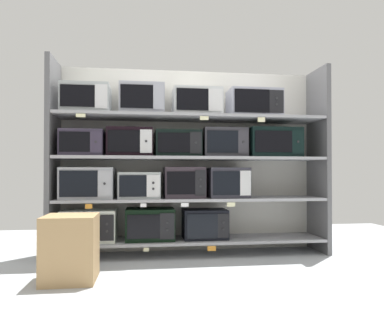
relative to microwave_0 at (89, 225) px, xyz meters
The scene contains 35 objects.
ground 1.50m from the microwave_0, 42.90° to the right, with size 6.81×6.00×0.02m, color #B2B7BC.
back_panel 1.30m from the microwave_0, 14.29° to the left, with size 3.01×0.04×2.04m, color beige.
upright_left 0.78m from the microwave_0, behind, with size 0.05×0.50×2.04m, color #5B5B5E.
upright_right 2.60m from the microwave_0, ahead, with size 0.05×0.50×2.04m, color #5B5B5E.
shelf_0 1.09m from the microwave_0, ahead, with size 2.81×0.50×0.03m, color #99999E.
microwave_0 is the anchor object (origin of this frame).
microwave_1 0.63m from the microwave_0, ahead, with size 0.50×0.39×0.33m.
microwave_2 1.21m from the microwave_0, ahead, with size 0.47×0.35×0.31m.
price_tag_0 0.33m from the microwave_0, 95.42° to the right, with size 0.06×0.00×0.05m, color white.
price_tag_1 0.67m from the microwave_0, 23.09° to the right, with size 0.05×0.00×0.03m, color beige.
price_tag_2 1.28m from the microwave_0, 11.34° to the right, with size 0.09×0.00×0.05m, color orange.
shelf_1 1.10m from the microwave_0, ahead, with size 2.81×0.50×0.03m, color #99999E.
microwave_3 0.44m from the microwave_0, behind, with size 0.53×0.43×0.32m.
microwave_4 0.66m from the microwave_0, ahead, with size 0.43×0.42×0.27m.
microwave_5 1.08m from the microwave_0, ahead, with size 0.42×0.38×0.33m.
microwave_6 1.52m from the microwave_0, ahead, with size 0.42×0.42×0.32m.
price_tag_3 0.33m from the microwave_0, 83.11° to the right, with size 0.07×0.00×0.05m, color orange.
price_tag_4 0.65m from the microwave_0, 24.13° to the right, with size 0.06×0.00×0.04m, color white.
price_tag_5 1.02m from the microwave_0, 14.43° to the right, with size 0.08×0.00×0.04m, color white.
price_tag_6 1.48m from the microwave_0, ahead, with size 0.09×0.00×0.04m, color beige.
shelf_2 1.28m from the microwave_0, ahead, with size 2.81×0.50×0.03m, color #99999E.
microwave_7 0.85m from the microwave_0, behind, with size 0.43×0.44×0.26m.
microwave_8 0.96m from the microwave_0, ahead, with size 0.47×0.38×0.30m.
microwave_9 1.25m from the microwave_0, ahead, with size 0.48×0.36×0.28m.
microwave_10 1.67m from the microwave_0, ahead, with size 0.47×0.34×0.31m.
microwave_11 2.15m from the microwave_0, ahead, with size 0.56×0.42×0.32m.
shelf_3 1.56m from the microwave_0, ahead, with size 2.81×0.50×0.03m, color #99999E.
microwave_12 1.30m from the microwave_0, behind, with size 0.48×0.39×0.30m.
microwave_13 1.42m from the microwave_0, ahead, with size 0.46×0.40×0.31m.
microwave_14 1.71m from the microwave_0, ahead, with size 0.51×0.39×0.29m.
microwave_15 2.19m from the microwave_0, ahead, with size 0.57×0.34×0.30m.
price_tag_7 1.13m from the microwave_0, 101.22° to the right, with size 0.09×0.00×0.04m, color beige.
price_tag_8 1.62m from the microwave_0, 12.06° to the right, with size 0.09×0.00×0.04m, color beige.
price_tag_9 2.09m from the microwave_0, ahead, with size 0.08×0.00×0.05m, color beige.
shipping_carton 0.82m from the microwave_0, 92.02° to the right, with size 0.41×0.41×0.53m, color tan.
Camera 1 is at (-0.52, -3.89, 0.87)m, focal length 34.27 mm.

